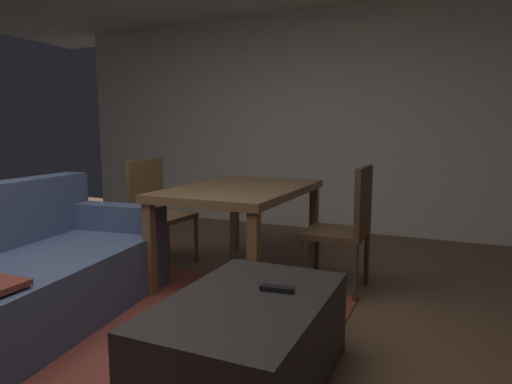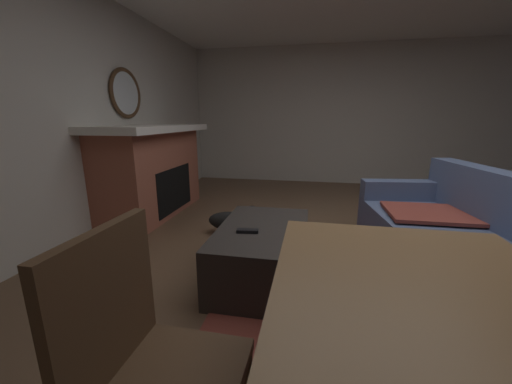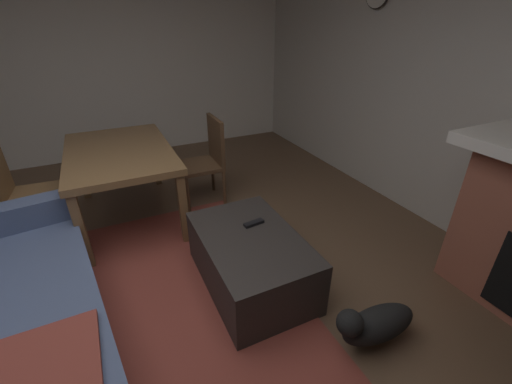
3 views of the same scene
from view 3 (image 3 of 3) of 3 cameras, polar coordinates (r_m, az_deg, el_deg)
name	(u,v)px [view 3 (image 3 of 3)]	position (r m, az deg, el deg)	size (l,w,h in m)	color
floor	(140,352)	(2.36, -19.53, -24.80)	(8.83, 8.83, 0.00)	brown
wall_back_fireplace_side	(503,96)	(3.27, 37.17, 13.14)	(7.76, 0.12, 2.58)	beige
wall_right_window_side	(83,65)	(5.21, -27.98, 19.03)	(0.12, 6.26, 2.58)	white
area_rug	(156,313)	(2.53, -17.10, -19.56)	(2.60, 2.00, 0.01)	brown
couch	(0,344)	(2.34, -38.14, -20.11)	(2.30, 1.18, 0.85)	#4C5B7F
ottoman_coffee_table	(251,260)	(2.52, -0.95, -11.78)	(1.05, 0.67, 0.43)	#2D2826
tv_remote	(254,223)	(2.51, -0.38, -5.44)	(0.05, 0.16, 0.02)	black
dining_table	(120,157)	(3.39, -22.65, 5.59)	(1.46, 0.93, 0.74)	brown
dining_chair_south	(207,156)	(3.56, -8.50, 6.19)	(0.45, 0.45, 0.93)	#513823
dining_chair_north	(18,187)	(3.53, -36.05, 0.65)	(0.47, 0.47, 0.93)	brown
small_dog	(374,324)	(2.28, 19.94, -20.78)	(0.24, 0.58, 0.30)	black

